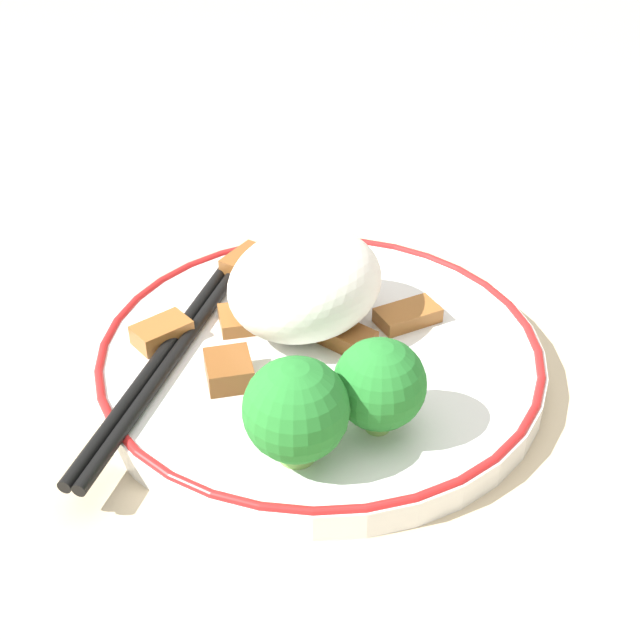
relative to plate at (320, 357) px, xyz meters
name	(u,v)px	position (x,y,z in m)	size (l,w,h in m)	color
ground_plane	(320,370)	(0.00, 0.00, -0.01)	(3.00, 3.00, 0.00)	#C6B28E
plate	(320,357)	(0.00, 0.00, 0.00)	(0.26, 0.26, 0.02)	white
rice_mound	(305,283)	(0.02, -0.01, 0.04)	(0.08, 0.09, 0.06)	white
broccoli_back_left	(296,411)	(-0.06, 0.07, 0.04)	(0.05, 0.05, 0.06)	#7FB756
broccoli_back_center	(380,385)	(-0.07, 0.03, 0.03)	(0.05, 0.05, 0.05)	#7FB756
meat_near_front	(162,332)	(0.07, 0.06, 0.01)	(0.02, 0.03, 0.01)	#995B28
meat_near_left	(243,319)	(0.05, 0.02, 0.01)	(0.04, 0.04, 0.01)	#995B28
meat_near_right	(315,290)	(0.04, -0.03, 0.01)	(0.04, 0.04, 0.01)	brown
meat_near_back	(229,370)	(0.01, 0.06, 0.01)	(0.04, 0.04, 0.01)	brown
meat_on_rice_edge	(246,263)	(0.09, -0.02, 0.01)	(0.03, 0.04, 0.01)	brown
meat_mid_left	(345,336)	(-0.01, -0.01, 0.01)	(0.04, 0.02, 0.01)	brown
meat_mid_right	(408,315)	(-0.02, -0.06, 0.01)	(0.03, 0.04, 0.01)	#995B28
chopsticks	(170,353)	(0.05, 0.07, 0.01)	(0.12, 0.20, 0.01)	black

